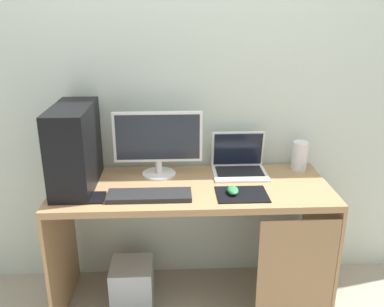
{
  "coord_description": "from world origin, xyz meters",
  "views": [
    {
      "loc": [
        -0.09,
        -2.0,
        1.64
      ],
      "look_at": [
        0.0,
        0.0,
        0.93
      ],
      "focal_mm": 38.28,
      "sensor_mm": 36.0,
      "label": 1
    }
  ],
  "objects": [
    {
      "name": "keyboard",
      "position": [
        -0.22,
        -0.14,
        0.76
      ],
      "size": [
        0.42,
        0.14,
        0.02
      ],
      "primitive_type": "cube",
      "color": "#232326",
      "rests_on": "desk"
    },
    {
      "name": "speaker",
      "position": [
        0.64,
        0.2,
        0.83
      ],
      "size": [
        0.09,
        0.09,
        0.17
      ],
      "primitive_type": "cylinder",
      "color": "silver",
      "rests_on": "desk"
    },
    {
      "name": "wall_back",
      "position": [
        0.0,
        0.33,
        1.3
      ],
      "size": [
        4.0,
        0.05,
        2.6
      ],
      "color": "beige",
      "rests_on": "ground_plane"
    },
    {
      "name": "cell_phone",
      "position": [
        -0.48,
        -0.14,
        0.75
      ],
      "size": [
        0.07,
        0.13,
        0.01
      ],
      "primitive_type": "cube",
      "color": "black",
      "rests_on": "desk"
    },
    {
      "name": "subwoofer",
      "position": [
        -0.35,
        0.02,
        0.12
      ],
      "size": [
        0.24,
        0.24,
        0.24
      ],
      "primitive_type": "cube",
      "color": "#B7BCC6",
      "rests_on": "ground_plane"
    },
    {
      "name": "mouse_left",
      "position": [
        0.2,
        -0.12,
        0.77
      ],
      "size": [
        0.06,
        0.1,
        0.03
      ],
      "primitive_type": "ellipsoid",
      "color": "#338C4C",
      "rests_on": "mousepad"
    },
    {
      "name": "ground_plane",
      "position": [
        0.0,
        0.0,
        0.0
      ],
      "size": [
        8.0,
        8.0,
        0.0
      ],
      "primitive_type": "plane",
      "color": "#9E9384"
    },
    {
      "name": "pc_tower",
      "position": [
        -0.61,
        0.03,
        0.96
      ],
      "size": [
        0.19,
        0.47,
        0.43
      ],
      "primitive_type": "cube",
      "color": "black",
      "rests_on": "desk"
    },
    {
      "name": "monitor",
      "position": [
        -0.18,
        0.15,
        0.94
      ],
      "size": [
        0.49,
        0.19,
        0.37
      ],
      "color": "white",
      "rests_on": "desk"
    },
    {
      "name": "desk",
      "position": [
        0.02,
        -0.01,
        0.6
      ],
      "size": [
        1.47,
        0.57,
        0.75
      ],
      "color": "#A37A51",
      "rests_on": "ground_plane"
    },
    {
      "name": "laptop",
      "position": [
        0.28,
        0.17,
        0.79
      ],
      "size": [
        0.3,
        0.24,
        0.23
      ],
      "color": "white",
      "rests_on": "desk"
    },
    {
      "name": "mousepad",
      "position": [
        0.25,
        -0.13,
        0.75
      ],
      "size": [
        0.26,
        0.2,
        0.0
      ],
      "primitive_type": "cube",
      "color": "black",
      "rests_on": "desk"
    }
  ]
}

